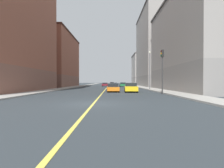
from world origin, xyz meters
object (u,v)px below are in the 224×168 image
object	(u,v)px
street_lamp_left_near	(151,66)
building_left_far	(145,70)
building_left_mid	(157,50)
car_maroon	(106,84)
building_left_near	(196,44)
car_red	(113,84)
building_right_midblock	(57,61)
traffic_light_left_near	(163,65)
building_right_corner	(6,18)
car_orange	(114,88)
car_green	(124,85)
car_silver	(114,85)
car_yellow	(132,88)

from	to	relation	value
street_lamp_left_near	building_left_far	bearing A→B (deg)	81.52
building_left_mid	car_maroon	xyz separation A→B (m)	(-16.83, 2.44, -11.47)
building_left_far	street_lamp_left_near	xyz separation A→B (m)	(-7.04, -47.22, -2.24)
building_left_near	car_red	world-z (taller)	building_left_near
building_left_far	building_right_midblock	world-z (taller)	building_right_midblock
building_right_midblock	car_maroon	world-z (taller)	building_right_midblock
traffic_light_left_near	car_red	size ratio (longest dim) A/B	1.25
traffic_light_left_near	building_right_corner	bearing A→B (deg)	165.28
car_orange	building_right_midblock	bearing A→B (deg)	121.46
car_maroon	building_left_mid	bearing A→B (deg)	-8.26
car_green	building_left_far	bearing A→B (deg)	67.10
car_silver	car_orange	bearing A→B (deg)	-90.85
car_silver	car_green	size ratio (longest dim) A/B	1.04
building_left_mid	traffic_light_left_near	xyz separation A→B (m)	(-8.06, -37.59, -8.43)
building_left_far	car_green	world-z (taller)	building_left_far
building_left_near	car_orange	bearing A→B (deg)	-166.30
building_left_mid	car_green	world-z (taller)	building_left_mid
street_lamp_left_near	car_silver	xyz separation A→B (m)	(-6.99, 9.07, -3.93)
building_right_midblock	traffic_light_left_near	distance (m)	41.11
building_right_corner	car_orange	size ratio (longest dim) A/B	5.34
car_red	car_maroon	bearing A→B (deg)	-97.76
building_left_near	traffic_light_left_near	distance (m)	12.77
building_left_far	car_yellow	xyz separation A→B (m)	(-11.56, -55.41, -6.13)
building_left_far	car_maroon	distance (m)	26.89
building_left_mid	traffic_light_left_near	distance (m)	39.36
building_right_corner	car_maroon	xyz separation A→B (m)	(14.67, 33.88, -11.05)
building_left_mid	car_yellow	xyz separation A→B (m)	(-11.56, -32.93, -11.39)
building_left_near	traffic_light_left_near	world-z (taller)	building_left_near
building_left_far	building_right_corner	bearing A→B (deg)	-120.29
building_right_midblock	car_red	bearing A→B (deg)	54.25
building_right_midblock	street_lamp_left_near	size ratio (longest dim) A/B	3.32
car_silver	building_right_midblock	bearing A→B (deg)	146.46
building_left_far	car_orange	xyz separation A→B (m)	(-14.28, -54.72, -6.20)
car_silver	car_green	world-z (taller)	car_silver
building_left_far	building_right_corner	size ratio (longest dim) A/B	0.63
building_left_far	traffic_light_left_near	size ratio (longest dim) A/B	2.64
traffic_light_left_near	car_yellow	xyz separation A→B (m)	(-3.50, 4.66, -2.96)
building_right_corner	car_red	world-z (taller)	building_right_corner
building_left_far	car_green	xyz separation A→B (m)	(-11.09, -26.27, -6.17)
building_left_far	car_red	world-z (taller)	building_left_far
car_red	car_green	bearing A→B (deg)	-81.69
car_green	car_yellow	xyz separation A→B (m)	(-0.46, -29.15, 0.04)
car_silver	car_red	xyz separation A→B (m)	(-0.47, 35.19, 0.01)
street_lamp_left_near	car_red	size ratio (longest dim) A/B	1.64
building_left_far	car_green	bearing A→B (deg)	-112.90
car_maroon	car_yellow	distance (m)	35.76
street_lamp_left_near	car_orange	world-z (taller)	street_lamp_left_near
building_left_far	street_lamp_left_near	bearing A→B (deg)	-98.48
car_silver	car_maroon	distance (m)	18.32
traffic_light_left_near	car_green	bearing A→B (deg)	95.13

